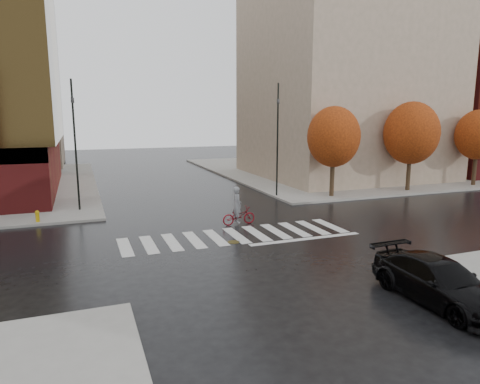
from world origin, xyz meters
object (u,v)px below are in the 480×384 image
object	(u,v)px
fire_hydrant	(37,216)
cyclist	(238,212)
sedan	(439,281)
traffic_light_nw	(75,135)
traffic_light_ne	(278,131)

from	to	relation	value
fire_hydrant	cyclist	bearing A→B (deg)	-20.94
sedan	cyclist	bearing A→B (deg)	101.36
cyclist	traffic_light_nw	size ratio (longest dim) A/B	0.27
traffic_light_ne	fire_hydrant	size ratio (longest dim) A/B	12.52
traffic_light_nw	fire_hydrant	bearing A→B (deg)	-50.51
traffic_light_nw	traffic_light_ne	bearing A→B (deg)	80.96
cyclist	fire_hydrant	xyz separation A→B (m)	(-10.45, 4.00, -0.23)
sedan	cyclist	distance (m)	11.92
cyclist	traffic_light_ne	distance (m)	9.44
traffic_light_ne	traffic_light_nw	bearing A→B (deg)	-1.92
cyclist	traffic_light_ne	xyz separation A→B (m)	(5.46, 6.50, 4.12)
traffic_light_nw	traffic_light_ne	distance (m)	13.70
traffic_light_nw	fire_hydrant	distance (m)	5.44
sedan	traffic_light_ne	xyz separation A→B (m)	(2.82, 18.13, 4.14)
fire_hydrant	sedan	bearing A→B (deg)	-50.05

